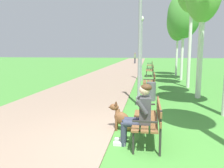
{
  "coord_description": "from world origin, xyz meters",
  "views": [
    {
      "loc": [
        0.45,
        -4.25,
        1.88
      ],
      "look_at": [
        -0.6,
        2.37,
        0.9
      ],
      "focal_mm": 36.21,
      "sensor_mm": 36.0,
      "label": 1
    }
  ],
  "objects_px": {
    "dog_brown": "(124,120)",
    "birch_tree_fifth": "(184,15)",
    "park_bench_mid": "(150,80)",
    "person_seated_on_near_bench": "(140,112)",
    "park_bench_near": "(150,117)",
    "pedestrian_distant": "(135,58)",
    "litter_bin": "(151,91)",
    "park_bench_furthest": "(150,65)",
    "park_bench_far": "(151,69)",
    "lamp_post_mid": "(141,48)",
    "lamp_post_near": "(140,38)",
    "birch_tree_sixth": "(178,22)"
  },
  "relations": [
    {
      "from": "dog_brown",
      "to": "lamp_post_mid",
      "type": "distance_m",
      "value": 9.43
    },
    {
      "from": "litter_bin",
      "to": "park_bench_far",
      "type": "bearing_deg",
      "value": 89.5
    },
    {
      "from": "park_bench_near",
      "to": "person_seated_on_near_bench",
      "type": "bearing_deg",
      "value": -129.89
    },
    {
      "from": "lamp_post_mid",
      "to": "birch_tree_fifth",
      "type": "distance_m",
      "value": 3.39
    },
    {
      "from": "park_bench_near",
      "to": "pedestrian_distant",
      "type": "distance_m",
      "value": 29.71
    },
    {
      "from": "litter_bin",
      "to": "dog_brown",
      "type": "bearing_deg",
      "value": -101.03
    },
    {
      "from": "dog_brown",
      "to": "birch_tree_sixth",
      "type": "xyz_separation_m",
      "value": [
        2.7,
        12.76,
        3.79
      ]
    },
    {
      "from": "lamp_post_near",
      "to": "litter_bin",
      "type": "bearing_deg",
      "value": 63.13
    },
    {
      "from": "park_bench_far",
      "to": "birch_tree_sixth",
      "type": "distance_m",
      "value": 4.11
    },
    {
      "from": "park_bench_near",
      "to": "pedestrian_distant",
      "type": "bearing_deg",
      "value": 93.87
    },
    {
      "from": "park_bench_far",
      "to": "litter_bin",
      "type": "bearing_deg",
      "value": -90.5
    },
    {
      "from": "park_bench_mid",
      "to": "pedestrian_distant",
      "type": "relative_size",
      "value": 0.91
    },
    {
      "from": "park_bench_near",
      "to": "park_bench_far",
      "type": "xyz_separation_m",
      "value": [
        0.15,
        12.58,
        0.0
      ]
    },
    {
      "from": "birch_tree_fifth",
      "to": "person_seated_on_near_bench",
      "type": "bearing_deg",
      "value": -102.04
    },
    {
      "from": "lamp_post_mid",
      "to": "park_bench_far",
      "type": "bearing_deg",
      "value": 77.06
    },
    {
      "from": "birch_tree_fifth",
      "to": "litter_bin",
      "type": "bearing_deg",
      "value": -107.13
    },
    {
      "from": "park_bench_near",
      "to": "park_bench_far",
      "type": "distance_m",
      "value": 12.58
    },
    {
      "from": "park_bench_mid",
      "to": "park_bench_furthest",
      "type": "height_order",
      "value": "same"
    },
    {
      "from": "park_bench_near",
      "to": "birch_tree_sixth",
      "type": "bearing_deg",
      "value": 81.04
    },
    {
      "from": "litter_bin",
      "to": "park_bench_furthest",
      "type": "bearing_deg",
      "value": 89.57
    },
    {
      "from": "lamp_post_mid",
      "to": "birch_tree_fifth",
      "type": "xyz_separation_m",
      "value": [
        2.6,
        0.81,
        2.03
      ]
    },
    {
      "from": "dog_brown",
      "to": "pedestrian_distant",
      "type": "xyz_separation_m",
      "value": [
        -1.4,
        29.1,
        0.58
      ]
    },
    {
      "from": "birch_tree_fifth",
      "to": "park_bench_far",
      "type": "bearing_deg",
      "value": 134.88
    },
    {
      "from": "dog_brown",
      "to": "birch_tree_fifth",
      "type": "height_order",
      "value": "birch_tree_fifth"
    },
    {
      "from": "park_bench_furthest",
      "to": "lamp_post_near",
      "type": "bearing_deg",
      "value": -91.97
    },
    {
      "from": "birch_tree_sixth",
      "to": "pedestrian_distant",
      "type": "relative_size",
      "value": 3.33
    },
    {
      "from": "park_bench_furthest",
      "to": "litter_bin",
      "type": "bearing_deg",
      "value": -90.43
    },
    {
      "from": "birch_tree_sixth",
      "to": "litter_bin",
      "type": "relative_size",
      "value": 7.85
    },
    {
      "from": "park_bench_far",
      "to": "park_bench_furthest",
      "type": "relative_size",
      "value": 1.0
    },
    {
      "from": "lamp_post_near",
      "to": "litter_bin",
      "type": "height_order",
      "value": "lamp_post_near"
    },
    {
      "from": "dog_brown",
      "to": "lamp_post_mid",
      "type": "relative_size",
      "value": 0.21
    },
    {
      "from": "pedestrian_distant",
      "to": "lamp_post_mid",
      "type": "bearing_deg",
      "value": -85.64
    },
    {
      "from": "park_bench_furthest",
      "to": "person_seated_on_near_bench",
      "type": "bearing_deg",
      "value": -91.18
    },
    {
      "from": "park_bench_near",
      "to": "park_bench_mid",
      "type": "distance_m",
      "value": 6.16
    },
    {
      "from": "park_bench_mid",
      "to": "person_seated_on_near_bench",
      "type": "xyz_separation_m",
      "value": [
        -0.28,
        -6.41,
        0.17
      ]
    },
    {
      "from": "birch_tree_fifth",
      "to": "lamp_post_near",
      "type": "bearing_deg",
      "value": -108.3
    },
    {
      "from": "park_bench_near",
      "to": "birch_tree_fifth",
      "type": "height_order",
      "value": "birch_tree_fifth"
    },
    {
      "from": "person_seated_on_near_bench",
      "to": "lamp_post_near",
      "type": "height_order",
      "value": "lamp_post_near"
    },
    {
      "from": "lamp_post_mid",
      "to": "litter_bin",
      "type": "xyz_separation_m",
      "value": [
        0.56,
        -5.79,
        -1.73
      ]
    },
    {
      "from": "park_bench_mid",
      "to": "dog_brown",
      "type": "distance_m",
      "value": 5.66
    },
    {
      "from": "birch_tree_fifth",
      "to": "litter_bin",
      "type": "distance_m",
      "value": 7.86
    },
    {
      "from": "person_seated_on_near_bench",
      "to": "dog_brown",
      "type": "height_order",
      "value": "person_seated_on_near_bench"
    },
    {
      "from": "dog_brown",
      "to": "birch_tree_fifth",
      "type": "distance_m",
      "value": 11.11
    },
    {
      "from": "park_bench_furthest",
      "to": "lamp_post_mid",
      "type": "relative_size",
      "value": 0.37
    },
    {
      "from": "park_bench_mid",
      "to": "pedestrian_distant",
      "type": "bearing_deg",
      "value": 95.05
    },
    {
      "from": "park_bench_far",
      "to": "park_bench_near",
      "type": "bearing_deg",
      "value": -90.68
    },
    {
      "from": "lamp_post_near",
      "to": "litter_bin",
      "type": "relative_size",
      "value": 6.4
    },
    {
      "from": "park_bench_near",
      "to": "park_bench_far",
      "type": "bearing_deg",
      "value": 89.32
    },
    {
      "from": "park_bench_furthest",
      "to": "dog_brown",
      "type": "distance_m",
      "value": 18.31
    },
    {
      "from": "lamp_post_mid",
      "to": "litter_bin",
      "type": "bearing_deg",
      "value": -84.44
    }
  ]
}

